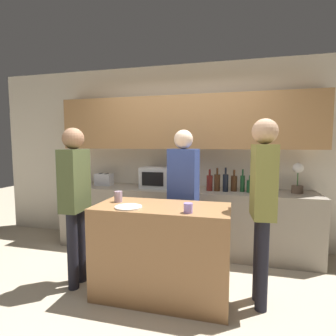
{
  "coord_description": "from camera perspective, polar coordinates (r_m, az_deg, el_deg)",
  "views": [
    {
      "loc": [
        0.69,
        -2.23,
        1.53
      ],
      "look_at": [
        0.03,
        0.46,
        1.27
      ],
      "focal_mm": 28.0,
      "sensor_mm": 36.0,
      "label": 1
    }
  ],
  "objects": [
    {
      "name": "bottle_2",
      "position": [
        3.61,
        12.4,
        -3.08
      ],
      "size": [
        0.07,
        0.07,
        0.32
      ],
      "color": "black",
      "rests_on": "back_counter"
    },
    {
      "name": "microwave",
      "position": [
        3.84,
        -1.83,
        -2.06
      ],
      "size": [
        0.52,
        0.39,
        0.3
      ],
      "color": "#B7BABC",
      "rests_on": "back_counter"
    },
    {
      "name": "toaster",
      "position": [
        4.18,
        -13.77,
        -2.42
      ],
      "size": [
        0.26,
        0.16,
        0.18
      ],
      "color": "silver",
      "rests_on": "back_counter"
    },
    {
      "name": "bottle_3",
      "position": [
        3.66,
        14.16,
        -3.19
      ],
      "size": [
        0.08,
        0.08,
        0.29
      ],
      "color": "#472814",
      "rests_on": "back_counter"
    },
    {
      "name": "bottle_1",
      "position": [
        3.63,
        10.63,
        -3.05
      ],
      "size": [
        0.08,
        0.08,
        0.32
      ],
      "color": "#472814",
      "rests_on": "back_counter"
    },
    {
      "name": "bottle_0",
      "position": [
        3.63,
        9.04,
        -3.14
      ],
      "size": [
        0.08,
        0.08,
        0.29
      ],
      "color": "maroon",
      "rests_on": "back_counter"
    },
    {
      "name": "plate_on_island",
      "position": [
        2.54,
        -8.6,
        -8.4
      ],
      "size": [
        0.26,
        0.26,
        0.01
      ],
      "color": "white",
      "rests_on": "kitchen_island"
    },
    {
      "name": "back_counter",
      "position": [
        3.84,
        3.03,
        -11.08
      ],
      "size": [
        3.6,
        0.62,
        0.88
      ],
      "color": "gray",
      "rests_on": "ground_plane"
    },
    {
      "name": "kitchen_island",
      "position": [
        2.74,
        -1.32,
        -17.57
      ],
      "size": [
        1.32,
        0.62,
        0.92
      ],
      "color": "#996B42",
      "rests_on": "ground_plane"
    },
    {
      "name": "cup_0",
      "position": [
        2.8,
        -10.77,
        -6.14
      ],
      "size": [
        0.08,
        0.08,
        0.11
      ],
      "color": "#A68CA4",
      "rests_on": "kitchen_island"
    },
    {
      "name": "person_center",
      "position": [
        3.1,
        3.33,
        -4.33
      ],
      "size": [
        0.37,
        0.25,
        1.69
      ],
      "rotation": [
        0.0,
        0.0,
        -3.33
      ],
      "color": "black",
      "rests_on": "ground_plane"
    },
    {
      "name": "potted_plant",
      "position": [
        3.78,
        26.39,
        -1.99
      ],
      "size": [
        0.14,
        0.14,
        0.39
      ],
      "color": "brown",
      "rests_on": "back_counter"
    },
    {
      "name": "back_wall",
      "position": [
        3.95,
        3.86,
        5.48
      ],
      "size": [
        6.4,
        0.4,
        2.7
      ],
      "color": "beige",
      "rests_on": "ground_plane"
    },
    {
      "name": "bottle_4",
      "position": [
        3.65,
        15.91,
        -3.18
      ],
      "size": [
        0.06,
        0.06,
        0.3
      ],
      "color": "#194723",
      "rests_on": "back_counter"
    },
    {
      "name": "person_left",
      "position": [
        2.94,
        -19.6,
        -5.13
      ],
      "size": [
        0.22,
        0.35,
        1.69
      ],
      "rotation": [
        0.0,
        0.0,
        -1.54
      ],
      "color": "black",
      "rests_on": "ground_plane"
    },
    {
      "name": "bottle_5",
      "position": [
        3.63,
        17.4,
        -3.74
      ],
      "size": [
        0.09,
        0.09,
        0.23
      ],
      "color": "#194723",
      "rests_on": "back_counter"
    },
    {
      "name": "cup_1",
      "position": [
        2.34,
        4.42,
        -8.68
      ],
      "size": [
        0.08,
        0.08,
        0.09
      ],
      "color": "#A288E4",
      "rests_on": "kitchen_island"
    },
    {
      "name": "ground_plane",
      "position": [
        2.79,
        -3.15,
        -27.86
      ],
      "size": [
        14.0,
        14.0,
        0.0
      ],
      "primitive_type": "plane",
      "color": "#BCAD93"
    },
    {
      "name": "person_right",
      "position": [
        2.56,
        19.94,
        -5.7
      ],
      "size": [
        0.23,
        0.35,
        1.75
      ],
      "rotation": [
        0.0,
        0.0,
        -4.65
      ],
      "color": "black",
      "rests_on": "ground_plane"
    }
  ]
}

